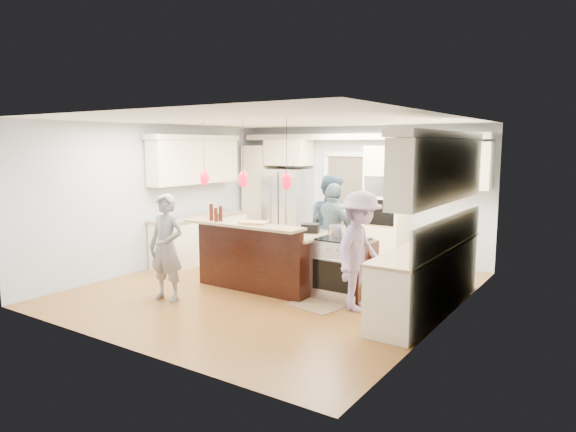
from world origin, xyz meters
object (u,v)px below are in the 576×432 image
object	(u,v)px
refrigerator	(287,210)
kitchen_island	(266,256)
person_far_left	(331,227)
person_bar_end	(166,247)
island_range	(344,269)

from	to	relation	value
refrigerator	kitchen_island	world-z (taller)	refrigerator
refrigerator	person_far_left	xyz separation A→B (m)	(1.95, -1.55, 0.01)
person_bar_end	person_far_left	bearing A→B (deg)	52.74
island_range	kitchen_island	bearing A→B (deg)	-176.90
kitchen_island	island_range	world-z (taller)	kitchen_island
refrigerator	kitchen_island	size ratio (longest dim) A/B	0.86
island_range	person_bar_end	world-z (taller)	person_bar_end
person_far_left	kitchen_island	bearing A→B (deg)	76.63
refrigerator	person_bar_end	size ratio (longest dim) A/B	1.12
kitchen_island	person_bar_end	size ratio (longest dim) A/B	1.31
island_range	person_far_left	size ratio (longest dim) A/B	0.51
island_range	person_far_left	distance (m)	1.29
kitchen_island	refrigerator	bearing A→B (deg)	116.90
refrigerator	person_far_left	distance (m)	2.49
refrigerator	person_bar_end	distance (m)	4.09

